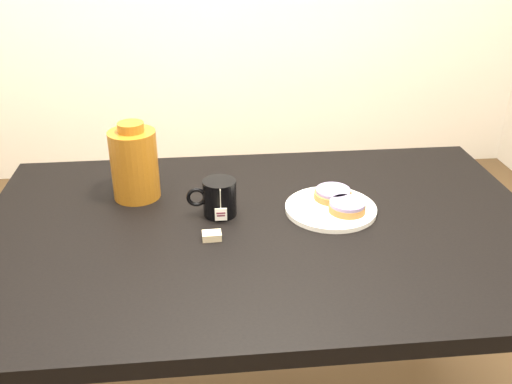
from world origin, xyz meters
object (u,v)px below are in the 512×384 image
at_px(plate, 331,208).
at_px(table, 264,254).
at_px(teabag_pouch, 212,236).
at_px(mug, 219,197).
at_px(bagel_front, 347,207).
at_px(bagel_package, 134,163).
at_px(bagel_back, 333,194).

bearing_deg(plate, table, -162.96).
bearing_deg(teabag_pouch, mug, 79.25).
height_order(table, bagel_front, bagel_front).
bearing_deg(plate, bagel_package, 164.90).
bearing_deg(bagel_package, bagel_back, -9.87).
height_order(plate, bagel_package, bagel_package).
bearing_deg(bagel_back, table, -152.72).
bearing_deg(bagel_package, table, -30.57).
xyz_separation_m(table, plate, (0.18, 0.06, 0.09)).
xyz_separation_m(bagel_back, teabag_pouch, (-0.32, -0.15, -0.02)).
height_order(bagel_front, bagel_package, bagel_package).
distance_m(table, mug, 0.18).
xyz_separation_m(teabag_pouch, bagel_package, (-0.19, 0.24, 0.09)).
bearing_deg(mug, table, -32.37).
distance_m(plate, bagel_front, 0.05).
height_order(plate, bagel_back, bagel_back).
height_order(bagel_back, bagel_package, bagel_package).
distance_m(mug, bagel_package, 0.25).
bearing_deg(bagel_front, bagel_package, 163.02).
bearing_deg(table, bagel_package, 149.43).
bearing_deg(bagel_back, teabag_pouch, -154.63).
bearing_deg(bagel_back, bagel_front, -75.19).
bearing_deg(bagel_package, teabag_pouch, -51.66).
bearing_deg(plate, bagel_back, 71.51).
relative_size(table, bagel_back, 10.39).
relative_size(mug, teabag_pouch, 2.81).
distance_m(table, bagel_back, 0.25).
bearing_deg(mug, bagel_front, -7.35).
distance_m(plate, teabag_pouch, 0.33).
xyz_separation_m(plate, bagel_back, (0.02, 0.05, 0.02)).
bearing_deg(bagel_back, mug, -173.73).
relative_size(teabag_pouch, bagel_package, 0.21).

